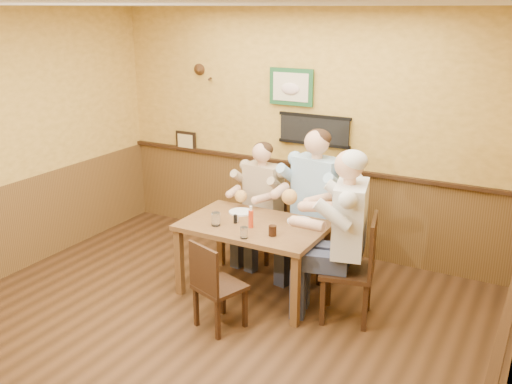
{
  "coord_description": "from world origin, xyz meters",
  "views": [
    {
      "loc": [
        2.58,
        -3.49,
        2.78
      ],
      "look_at": [
        0.1,
        1.07,
        1.1
      ],
      "focal_mm": 40.0,
      "sensor_mm": 36.0,
      "label": 1
    }
  ],
  "objects_px": {
    "diner_tan_shirt": "(263,207)",
    "salt_shaker": "(237,218)",
    "cola_tumbler": "(273,231)",
    "diner_white_elder": "(349,246)",
    "hot_sauce_bottle": "(251,218)",
    "chair_near_side": "(220,284)",
    "diner_blue_polo": "(316,211)",
    "pepper_shaker": "(235,219)",
    "chair_right_end": "(348,268)",
    "chair_back_left": "(263,223)",
    "water_glass_left": "(216,219)",
    "dining_table": "(254,232)",
    "water_glass_mid": "(244,233)",
    "chair_back_right": "(316,230)"
  },
  "relations": [
    {
      "from": "water_glass_mid",
      "to": "hot_sauce_bottle",
      "type": "relative_size",
      "value": 0.55
    },
    {
      "from": "chair_back_left",
      "to": "chair_right_end",
      "type": "bearing_deg",
      "value": -25.32
    },
    {
      "from": "chair_near_side",
      "to": "diner_blue_polo",
      "type": "bearing_deg",
      "value": -83.86
    },
    {
      "from": "water_glass_mid",
      "to": "cola_tumbler",
      "type": "relative_size",
      "value": 1.09
    },
    {
      "from": "dining_table",
      "to": "chair_back_left",
      "type": "bearing_deg",
      "value": 111.8
    },
    {
      "from": "cola_tumbler",
      "to": "hot_sauce_bottle",
      "type": "distance_m",
      "value": 0.3
    },
    {
      "from": "diner_tan_shirt",
      "to": "pepper_shaker",
      "type": "height_order",
      "value": "diner_tan_shirt"
    },
    {
      "from": "diner_tan_shirt",
      "to": "water_glass_left",
      "type": "distance_m",
      "value": 1.04
    },
    {
      "from": "dining_table",
      "to": "chair_right_end",
      "type": "height_order",
      "value": "chair_right_end"
    },
    {
      "from": "cola_tumbler",
      "to": "salt_shaker",
      "type": "height_order",
      "value": "cola_tumbler"
    },
    {
      "from": "diner_blue_polo",
      "to": "chair_back_left",
      "type": "bearing_deg",
      "value": -177.92
    },
    {
      "from": "salt_shaker",
      "to": "dining_table",
      "type": "bearing_deg",
      "value": 11.8
    },
    {
      "from": "chair_back_left",
      "to": "pepper_shaker",
      "type": "xyz_separation_m",
      "value": [
        0.15,
        -0.87,
        0.36
      ]
    },
    {
      "from": "water_glass_mid",
      "to": "cola_tumbler",
      "type": "height_order",
      "value": "water_glass_mid"
    },
    {
      "from": "chair_near_side",
      "to": "hot_sauce_bottle",
      "type": "distance_m",
      "value": 0.75
    },
    {
      "from": "diner_tan_shirt",
      "to": "cola_tumbler",
      "type": "height_order",
      "value": "diner_tan_shirt"
    },
    {
      "from": "water_glass_left",
      "to": "diner_white_elder",
      "type": "bearing_deg",
      "value": 8.36
    },
    {
      "from": "chair_back_left",
      "to": "salt_shaker",
      "type": "relative_size",
      "value": 10.95
    },
    {
      "from": "diner_tan_shirt",
      "to": "cola_tumbler",
      "type": "relative_size",
      "value": 12.48
    },
    {
      "from": "hot_sauce_bottle",
      "to": "water_glass_mid",
      "type": "bearing_deg",
      "value": -74.16
    },
    {
      "from": "water_glass_left",
      "to": "salt_shaker",
      "type": "relative_size",
      "value": 1.68
    },
    {
      "from": "diner_white_elder",
      "to": "water_glass_left",
      "type": "xyz_separation_m",
      "value": [
        -1.3,
        -0.19,
        0.09
      ]
    },
    {
      "from": "diner_white_elder",
      "to": "water_glass_mid",
      "type": "xyz_separation_m",
      "value": [
        -0.9,
        -0.34,
        0.08
      ]
    },
    {
      "from": "chair_right_end",
      "to": "water_glass_left",
      "type": "bearing_deg",
      "value": -94.81
    },
    {
      "from": "dining_table",
      "to": "chair_near_side",
      "type": "height_order",
      "value": "chair_near_side"
    },
    {
      "from": "water_glass_left",
      "to": "diner_blue_polo",
      "type": "bearing_deg",
      "value": 53.47
    },
    {
      "from": "chair_back_left",
      "to": "water_glass_mid",
      "type": "distance_m",
      "value": 1.29
    },
    {
      "from": "diner_white_elder",
      "to": "hot_sauce_bottle",
      "type": "distance_m",
      "value": 0.98
    },
    {
      "from": "chair_right_end",
      "to": "diner_white_elder",
      "type": "bearing_deg",
      "value": 0.0
    },
    {
      "from": "hot_sauce_bottle",
      "to": "pepper_shaker",
      "type": "relative_size",
      "value": 2.23
    },
    {
      "from": "dining_table",
      "to": "diner_white_elder",
      "type": "distance_m",
      "value": 1.0
    },
    {
      "from": "chair_near_side",
      "to": "dining_table",
      "type": "bearing_deg",
      "value": -67.0
    },
    {
      "from": "chair_back_right",
      "to": "salt_shaker",
      "type": "bearing_deg",
      "value": -116.28
    },
    {
      "from": "diner_blue_polo",
      "to": "cola_tumbler",
      "type": "height_order",
      "value": "diner_blue_polo"
    },
    {
      "from": "dining_table",
      "to": "chair_back_right",
      "type": "distance_m",
      "value": 0.8
    },
    {
      "from": "dining_table",
      "to": "salt_shaker",
      "type": "distance_m",
      "value": 0.22
    },
    {
      "from": "chair_back_left",
      "to": "water_glass_mid",
      "type": "xyz_separation_m",
      "value": [
        0.42,
        -1.17,
        0.37
      ]
    },
    {
      "from": "water_glass_left",
      "to": "water_glass_mid",
      "type": "xyz_separation_m",
      "value": [
        0.4,
        -0.15,
        -0.01
      ]
    },
    {
      "from": "water_glass_mid",
      "to": "pepper_shaker",
      "type": "xyz_separation_m",
      "value": [
        -0.27,
        0.29,
        -0.01
      ]
    },
    {
      "from": "diner_tan_shirt",
      "to": "salt_shaker",
      "type": "distance_m",
      "value": 0.86
    },
    {
      "from": "chair_right_end",
      "to": "pepper_shaker",
      "type": "relative_size",
      "value": 11.49
    },
    {
      "from": "water_glass_mid",
      "to": "cola_tumbler",
      "type": "xyz_separation_m",
      "value": [
        0.2,
        0.18,
        -0.0
      ]
    },
    {
      "from": "chair_back_left",
      "to": "hot_sauce_bottle",
      "type": "relative_size",
      "value": 4.39
    },
    {
      "from": "chair_back_left",
      "to": "pepper_shaker",
      "type": "distance_m",
      "value": 0.96
    },
    {
      "from": "cola_tumbler",
      "to": "pepper_shaker",
      "type": "bearing_deg",
      "value": 166.53
    },
    {
      "from": "chair_back_left",
      "to": "hot_sauce_bottle",
      "type": "height_order",
      "value": "hot_sauce_bottle"
    },
    {
      "from": "water_glass_mid",
      "to": "hot_sauce_bottle",
      "type": "height_order",
      "value": "hot_sauce_bottle"
    },
    {
      "from": "chair_right_end",
      "to": "pepper_shaker",
      "type": "distance_m",
      "value": 1.2
    },
    {
      "from": "chair_near_side",
      "to": "pepper_shaker",
      "type": "xyz_separation_m",
      "value": [
        -0.22,
        0.64,
        0.37
      ]
    },
    {
      "from": "diner_white_elder",
      "to": "water_glass_mid",
      "type": "relative_size",
      "value": 13.45
    }
  ]
}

